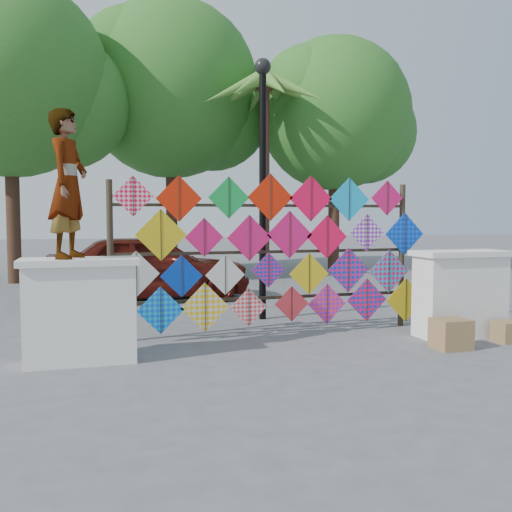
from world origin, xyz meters
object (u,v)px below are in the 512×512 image
at_px(lamppost, 263,163).
at_px(vendor_woman, 68,184).
at_px(kite_rack, 275,254).
at_px(sedan, 150,267).

bearing_deg(lamppost, vendor_woman, -144.72).
distance_m(kite_rack, sedan, 4.35).
bearing_deg(vendor_woman, kite_rack, -49.63).
bearing_deg(vendor_woman, sedan, 6.32).
relative_size(kite_rack, sedan, 1.18).
relative_size(kite_rack, lamppost, 1.12).
xyz_separation_m(kite_rack, lamppost, (0.19, 1.27, 1.47)).
bearing_deg(kite_rack, sedan, 109.60).
bearing_deg(lamppost, kite_rack, -98.53).
bearing_deg(sedan, vendor_woman, 163.17).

